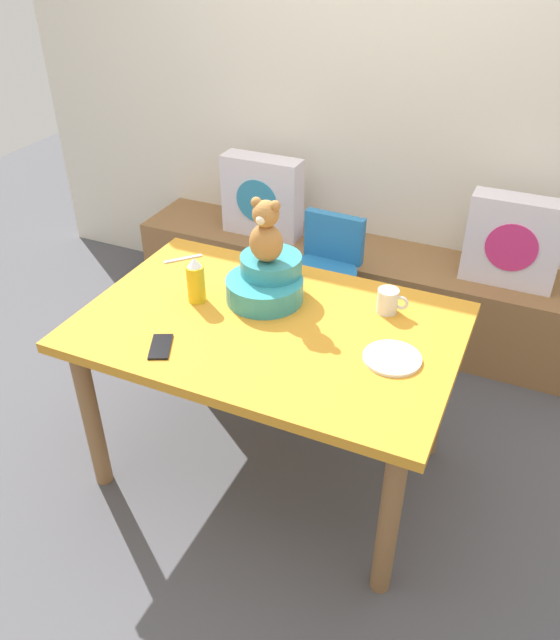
{
  "coord_description": "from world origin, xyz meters",
  "views": [
    {
      "loc": [
        0.83,
        -1.74,
        2.04
      ],
      "look_at": [
        0.0,
        0.1,
        0.69
      ],
      "focal_mm": 35.35,
      "sensor_mm": 36.0,
      "label": 1
    }
  ],
  "objects_px": {
    "dining_table": "(269,344)",
    "cell_phone": "(161,347)",
    "pillow_floral_left": "(262,197)",
    "coffee_mug": "(388,301)",
    "ketchup_bottle": "(196,281)",
    "teddy_bear": "(266,233)",
    "pillow_floral_right": "(513,242)",
    "highchair": "(323,275)",
    "infant_seat_teal": "(267,281)",
    "book_stack": "(327,239)",
    "dinner_plate_near": "(392,358)"
  },
  "relations": [
    {
      "from": "dining_table",
      "to": "cell_phone",
      "type": "relative_size",
      "value": 9.6
    },
    {
      "from": "pillow_floral_left",
      "to": "coffee_mug",
      "type": "bearing_deg",
      "value": -43.79
    },
    {
      "from": "pillow_floral_left",
      "to": "dining_table",
      "type": "height_order",
      "value": "pillow_floral_left"
    },
    {
      "from": "ketchup_bottle",
      "to": "cell_phone",
      "type": "bearing_deg",
      "value": -82.51
    },
    {
      "from": "pillow_floral_left",
      "to": "teddy_bear",
      "type": "xyz_separation_m",
      "value": [
        0.51,
        -1.03,
        0.34
      ]
    },
    {
      "from": "coffee_mug",
      "to": "ketchup_bottle",
      "type": "bearing_deg",
      "value": -162.07
    },
    {
      "from": "pillow_floral_right",
      "to": "highchair",
      "type": "distance_m",
      "value": 0.92
    },
    {
      "from": "highchair",
      "to": "infant_seat_teal",
      "type": "relative_size",
      "value": 2.39
    },
    {
      "from": "pillow_floral_right",
      "to": "cell_phone",
      "type": "height_order",
      "value": "pillow_floral_right"
    },
    {
      "from": "book_stack",
      "to": "infant_seat_teal",
      "type": "height_order",
      "value": "infant_seat_teal"
    },
    {
      "from": "highchair",
      "to": "dinner_plate_near",
      "type": "height_order",
      "value": "highchair"
    },
    {
      "from": "dinner_plate_near",
      "to": "infant_seat_teal",
      "type": "bearing_deg",
      "value": 161.1
    },
    {
      "from": "highchair",
      "to": "cell_phone",
      "type": "height_order",
      "value": "highchair"
    },
    {
      "from": "pillow_floral_left",
      "to": "highchair",
      "type": "xyz_separation_m",
      "value": [
        0.52,
        -0.42,
        -0.16
      ]
    },
    {
      "from": "ketchup_bottle",
      "to": "dinner_plate_near",
      "type": "xyz_separation_m",
      "value": [
        0.8,
        -0.06,
        -0.08
      ]
    },
    {
      "from": "pillow_floral_left",
      "to": "teddy_bear",
      "type": "height_order",
      "value": "teddy_bear"
    },
    {
      "from": "pillow_floral_right",
      "to": "infant_seat_teal",
      "type": "bearing_deg",
      "value": -128.53
    },
    {
      "from": "pillow_floral_right",
      "to": "dinner_plate_near",
      "type": "xyz_separation_m",
      "value": [
        -0.26,
        -1.22,
        0.07
      ]
    },
    {
      "from": "dining_table",
      "to": "infant_seat_teal",
      "type": "relative_size",
      "value": 4.19
    },
    {
      "from": "highchair",
      "to": "cell_phone",
      "type": "relative_size",
      "value": 5.49
    },
    {
      "from": "pillow_floral_left",
      "to": "cell_phone",
      "type": "relative_size",
      "value": 3.06
    },
    {
      "from": "dining_table",
      "to": "coffee_mug",
      "type": "height_order",
      "value": "coffee_mug"
    },
    {
      "from": "dining_table",
      "to": "teddy_bear",
      "type": "bearing_deg",
      "value": 117.7
    },
    {
      "from": "infant_seat_teal",
      "to": "dinner_plate_near",
      "type": "distance_m",
      "value": 0.6
    },
    {
      "from": "pillow_floral_left",
      "to": "cell_phone",
      "type": "distance_m",
      "value": 1.52
    },
    {
      "from": "teddy_bear",
      "to": "dinner_plate_near",
      "type": "distance_m",
      "value": 0.65
    },
    {
      "from": "pillow_floral_left",
      "to": "infant_seat_teal",
      "type": "xyz_separation_m",
      "value": [
        0.51,
        -1.02,
        0.13
      ]
    },
    {
      "from": "pillow_floral_left",
      "to": "ketchup_bottle",
      "type": "distance_m",
      "value": 1.2
    },
    {
      "from": "infant_seat_teal",
      "to": "coffee_mug",
      "type": "xyz_separation_m",
      "value": [
        0.46,
        0.09,
        -0.02
      ]
    },
    {
      "from": "teddy_bear",
      "to": "ketchup_bottle",
      "type": "height_order",
      "value": "teddy_bear"
    },
    {
      "from": "book_stack",
      "to": "highchair",
      "type": "height_order",
      "value": "highchair"
    },
    {
      "from": "book_stack",
      "to": "cell_phone",
      "type": "height_order",
      "value": "cell_phone"
    },
    {
      "from": "pillow_floral_left",
      "to": "pillow_floral_right",
      "type": "xyz_separation_m",
      "value": [
        1.33,
        0.0,
        0.0
      ]
    },
    {
      "from": "book_stack",
      "to": "dinner_plate_near",
      "type": "xyz_separation_m",
      "value": [
        0.69,
        -1.24,
        0.26
      ]
    },
    {
      "from": "dinner_plate_near",
      "to": "pillow_floral_right",
      "type": "bearing_deg",
      "value": 78.14
    },
    {
      "from": "dining_table",
      "to": "pillow_floral_left",
      "type": "bearing_deg",
      "value": 116.77
    },
    {
      "from": "infant_seat_teal",
      "to": "dinner_plate_near",
      "type": "height_order",
      "value": "infant_seat_teal"
    },
    {
      "from": "book_stack",
      "to": "highchair",
      "type": "relative_size",
      "value": 0.25
    },
    {
      "from": "pillow_floral_left",
      "to": "ketchup_bottle",
      "type": "bearing_deg",
      "value": -76.48
    },
    {
      "from": "coffee_mug",
      "to": "pillow_floral_right",
      "type": "bearing_deg",
      "value": 69.22
    },
    {
      "from": "pillow_floral_left",
      "to": "pillow_floral_right",
      "type": "height_order",
      "value": "same"
    },
    {
      "from": "coffee_mug",
      "to": "dinner_plate_near",
      "type": "relative_size",
      "value": 0.6
    },
    {
      "from": "pillow_floral_right",
      "to": "highchair",
      "type": "relative_size",
      "value": 0.56
    },
    {
      "from": "highchair",
      "to": "ketchup_bottle",
      "type": "bearing_deg",
      "value": -108.08
    },
    {
      "from": "pillow_floral_right",
      "to": "ketchup_bottle",
      "type": "distance_m",
      "value": 1.57
    },
    {
      "from": "pillow_floral_left",
      "to": "dinner_plate_near",
      "type": "height_order",
      "value": "pillow_floral_left"
    },
    {
      "from": "infant_seat_teal",
      "to": "ketchup_bottle",
      "type": "distance_m",
      "value": 0.27
    },
    {
      "from": "teddy_bear",
      "to": "highchair",
      "type": "bearing_deg",
      "value": 89.23
    },
    {
      "from": "book_stack",
      "to": "dinner_plate_near",
      "type": "relative_size",
      "value": 1.0
    },
    {
      "from": "pillow_floral_left",
      "to": "dinner_plate_near",
      "type": "xyz_separation_m",
      "value": [
        1.07,
        -1.22,
        0.07
      ]
    }
  ]
}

